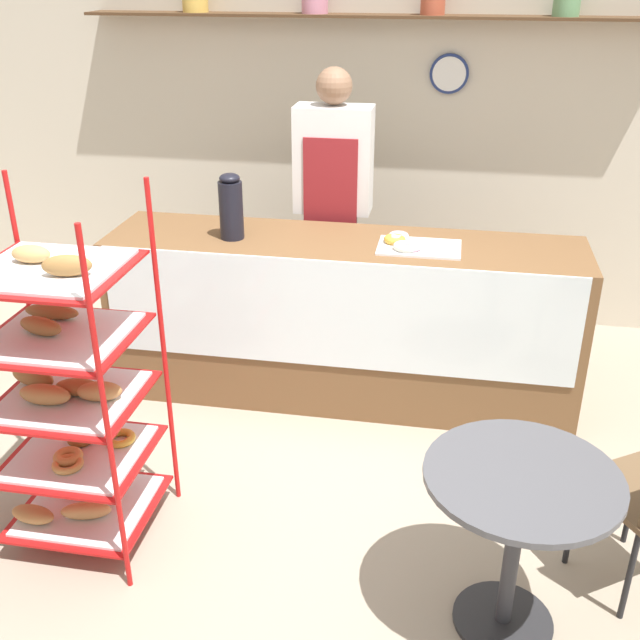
{
  "coord_description": "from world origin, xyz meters",
  "views": [
    {
      "loc": [
        0.56,
        -2.71,
        2.31
      ],
      "look_at": [
        0.0,
        0.38,
        0.81
      ],
      "focal_mm": 42.0,
      "sensor_mm": 36.0,
      "label": 1
    }
  ],
  "objects_px": {
    "donut_tray_counter": "(410,244)",
    "coffee_carafe": "(231,207)",
    "pastry_rack": "(69,403)",
    "person_worker": "(333,207)",
    "cafe_table": "(518,514)"
  },
  "relations": [
    {
      "from": "donut_tray_counter",
      "to": "coffee_carafe",
      "type": "bearing_deg",
      "value": -179.22
    },
    {
      "from": "pastry_rack",
      "to": "person_worker",
      "type": "relative_size",
      "value": 0.87
    },
    {
      "from": "person_worker",
      "to": "donut_tray_counter",
      "type": "relative_size",
      "value": 4.12
    },
    {
      "from": "coffee_carafe",
      "to": "donut_tray_counter",
      "type": "relative_size",
      "value": 0.83
    },
    {
      "from": "person_worker",
      "to": "donut_tray_counter",
      "type": "xyz_separation_m",
      "value": [
        0.5,
        -0.54,
        -0.01
      ]
    },
    {
      "from": "cafe_table",
      "to": "pastry_rack",
      "type": "bearing_deg",
      "value": 173.22
    },
    {
      "from": "cafe_table",
      "to": "donut_tray_counter",
      "type": "bearing_deg",
      "value": 108.55
    },
    {
      "from": "coffee_carafe",
      "to": "donut_tray_counter",
      "type": "distance_m",
      "value": 0.98
    },
    {
      "from": "coffee_carafe",
      "to": "person_worker",
      "type": "bearing_deg",
      "value": 49.9
    },
    {
      "from": "person_worker",
      "to": "donut_tray_counter",
      "type": "distance_m",
      "value": 0.74
    },
    {
      "from": "person_worker",
      "to": "coffee_carafe",
      "type": "bearing_deg",
      "value": -130.1
    },
    {
      "from": "pastry_rack",
      "to": "person_worker",
      "type": "distance_m",
      "value": 2.06
    },
    {
      "from": "pastry_rack",
      "to": "cafe_table",
      "type": "bearing_deg",
      "value": -6.78
    },
    {
      "from": "pastry_rack",
      "to": "coffee_carafe",
      "type": "height_order",
      "value": "pastry_rack"
    },
    {
      "from": "pastry_rack",
      "to": "donut_tray_counter",
      "type": "bearing_deg",
      "value": 45.73
    }
  ]
}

